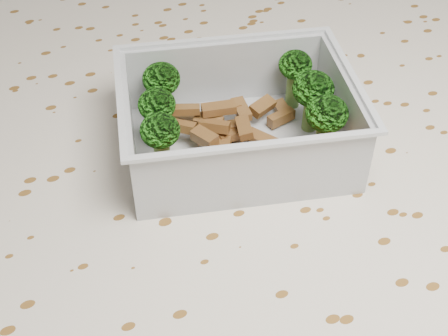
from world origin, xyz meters
name	(u,v)px	position (x,y,z in m)	size (l,w,h in m)	color
dining_table	(233,270)	(0.00, 0.00, 0.67)	(1.40, 0.90, 0.75)	brown
tablecloth	(234,231)	(0.00, 0.00, 0.72)	(1.46, 0.96, 0.19)	silver
lunch_container	(238,128)	(0.03, 0.05, 0.78)	(0.21, 0.18, 0.06)	silver
broccoli_florets	(243,101)	(0.03, 0.06, 0.80)	(0.16, 0.12, 0.05)	#608C3F
meat_pile	(226,123)	(0.02, 0.07, 0.77)	(0.11, 0.08, 0.03)	brown
sausage	(252,165)	(0.02, 0.01, 0.77)	(0.16, 0.04, 0.02)	#C2511C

